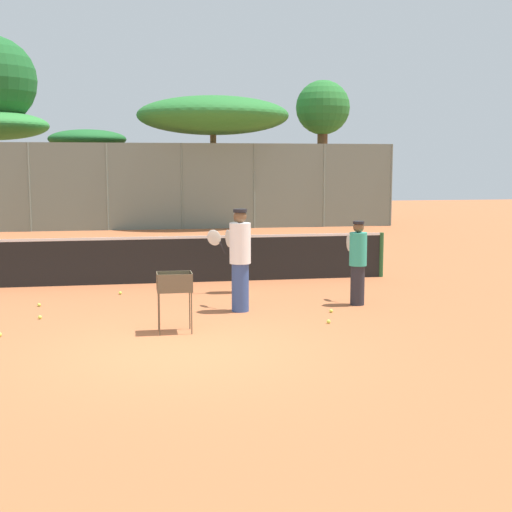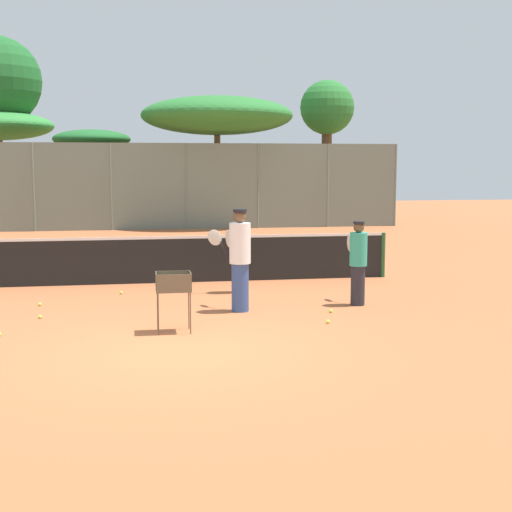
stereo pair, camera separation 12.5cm
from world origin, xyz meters
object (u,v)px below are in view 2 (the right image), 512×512
(player_yellow_shirt, at_px, (240,259))
(player_red_cap, at_px, (239,252))
(ball_cart, at_px, (172,287))
(tennis_net, at_px, (161,259))
(player_white_outfit, at_px, (358,262))
(parked_car, at_px, (239,206))

(player_yellow_shirt, bearing_deg, player_red_cap, -22.69)
(ball_cart, bearing_deg, tennis_net, 90.02)
(player_white_outfit, bearing_deg, ball_cart, 112.29)
(player_white_outfit, xyz_separation_m, parked_car, (0.76, 21.02, -0.18))
(player_white_outfit, xyz_separation_m, player_red_cap, (-2.05, 1.71, 0.03))
(player_white_outfit, relative_size, player_red_cap, 0.97)
(player_white_outfit, distance_m, player_red_cap, 2.67)
(tennis_net, bearing_deg, player_red_cap, -43.04)
(ball_cart, height_order, parked_car, parked_car)
(parked_car, bearing_deg, player_yellow_shirt, -98.25)
(player_white_outfit, relative_size, parked_car, 0.39)
(ball_cart, xyz_separation_m, parked_car, (4.39, 22.67, -0.08))
(player_yellow_shirt, bearing_deg, player_white_outfit, -99.85)
(player_white_outfit, relative_size, player_yellow_shirt, 0.86)
(player_yellow_shirt, distance_m, ball_cart, 1.97)
(ball_cart, bearing_deg, player_yellow_shirt, 48.01)
(player_white_outfit, distance_m, player_yellow_shirt, 2.33)
(player_red_cap, bearing_deg, player_yellow_shirt, 80.75)
(tennis_net, distance_m, parked_car, 18.36)
(player_white_outfit, bearing_deg, parked_car, -4.25)
(player_red_cap, bearing_deg, ball_cart, 63.62)
(player_yellow_shirt, bearing_deg, parked_car, -22.91)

